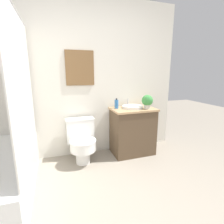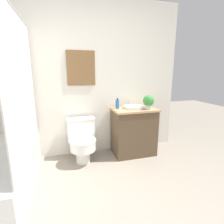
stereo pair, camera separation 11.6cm
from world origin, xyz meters
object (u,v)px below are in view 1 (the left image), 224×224
(sink, at_px, (133,107))
(toilet, at_px, (82,140))
(soap_bottle, at_px, (116,104))
(potted_plant, at_px, (147,101))

(sink, bearing_deg, toilet, -178.28)
(soap_bottle, height_order, potted_plant, potted_plant)
(soap_bottle, bearing_deg, potted_plant, -23.67)
(toilet, bearing_deg, sink, 1.72)
(toilet, height_order, soap_bottle, soap_bottle)
(toilet, height_order, sink, sink)
(toilet, bearing_deg, soap_bottle, 8.22)
(potted_plant, bearing_deg, toilet, 173.98)
(sink, height_order, soap_bottle, soap_bottle)
(sink, relative_size, soap_bottle, 2.29)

